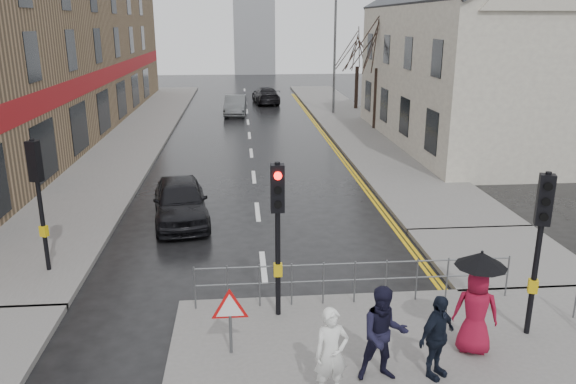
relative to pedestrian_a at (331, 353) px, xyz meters
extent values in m
plane|color=black|center=(-0.89, 2.63, -0.95)|extent=(120.00, 120.00, 0.00)
cube|color=#605E5B|center=(-7.39, 25.63, -0.88)|extent=(4.00, 44.00, 0.14)
cube|color=#605E5B|center=(5.61, 27.63, -0.88)|extent=(4.00, 40.00, 0.14)
cube|color=#605E5B|center=(5.61, 5.63, -0.88)|extent=(4.00, 4.20, 0.14)
cube|color=#886C4E|center=(-12.89, 24.63, 4.05)|extent=(8.00, 42.00, 10.00)
cube|color=beige|center=(11.11, 20.63, 2.55)|extent=(9.00, 16.00, 7.00)
cylinder|color=black|center=(-0.69, 2.83, 0.89)|extent=(0.11, 0.11, 3.40)
cube|color=black|center=(-0.69, 2.83, 2.04)|extent=(0.28, 0.22, 1.00)
cylinder|color=#FF0C07|center=(-0.69, 2.69, 2.34)|extent=(0.16, 0.04, 0.16)
cylinder|color=black|center=(-0.69, 2.69, 2.04)|extent=(0.16, 0.04, 0.16)
cylinder|color=black|center=(-0.69, 2.69, 1.74)|extent=(0.16, 0.04, 0.16)
cube|color=gold|center=(-0.69, 2.83, 0.24)|extent=(0.18, 0.14, 0.28)
cylinder|color=black|center=(4.31, 1.63, 0.89)|extent=(0.11, 0.11, 3.40)
cube|color=black|center=(4.31, 1.63, 2.04)|extent=(0.34, 0.30, 1.00)
cylinder|color=black|center=(4.26, 1.50, 2.34)|extent=(0.16, 0.09, 0.16)
cylinder|color=black|center=(4.26, 1.50, 2.04)|extent=(0.16, 0.09, 0.16)
cylinder|color=black|center=(4.26, 1.50, 1.74)|extent=(0.16, 0.09, 0.16)
cube|color=gold|center=(4.31, 1.63, 0.24)|extent=(0.22, 0.19, 0.28)
cylinder|color=black|center=(-6.39, 5.63, 0.89)|extent=(0.11, 0.11, 3.40)
cube|color=black|center=(-6.39, 5.63, 2.04)|extent=(0.34, 0.30, 1.00)
cylinder|color=black|center=(-6.34, 5.76, 2.34)|extent=(0.16, 0.09, 0.16)
cylinder|color=black|center=(-6.34, 5.76, 2.04)|extent=(0.16, 0.09, 0.16)
cylinder|color=black|center=(-6.34, 5.76, 1.74)|extent=(0.16, 0.09, 0.16)
cube|color=gold|center=(-6.39, 5.63, 0.24)|extent=(0.22, 0.19, 0.28)
cylinder|color=#595B5E|center=(-2.49, 3.23, -0.31)|extent=(0.04, 0.04, 1.00)
cylinder|color=#595B5E|center=(4.61, 3.23, -0.31)|extent=(0.04, 0.04, 1.00)
cylinder|color=#595B5E|center=(1.06, 3.23, 0.14)|extent=(7.10, 0.04, 0.04)
cylinder|color=#595B5E|center=(1.06, 3.23, -0.26)|extent=(7.10, 0.04, 0.04)
cylinder|color=#595B5E|center=(5.61, 2.13, -0.31)|extent=(0.04, 0.04, 1.00)
cylinder|color=#595B5E|center=(-1.69, 1.43, -0.38)|extent=(0.06, 0.06, 0.85)
cylinder|color=red|center=(-1.69, 1.43, 0.14)|extent=(0.80, 0.03, 0.80)
cylinder|color=white|center=(-1.69, 1.41, 0.14)|extent=(0.60, 0.03, 0.60)
cylinder|color=#595B5E|center=(5.11, 30.63, 3.19)|extent=(0.16, 0.16, 8.00)
cylinder|color=#2D2019|center=(6.61, 24.63, 0.94)|extent=(0.26, 0.26, 3.50)
cylinder|color=#2D2019|center=(7.11, 32.63, 0.69)|extent=(0.26, 0.26, 3.00)
imported|color=white|center=(0.00, 0.00, 0.00)|extent=(0.64, 0.47, 1.62)
imported|color=black|center=(0.98, 0.39, 0.07)|extent=(0.86, 0.68, 1.77)
imported|color=maroon|center=(2.93, 1.10, 0.05)|extent=(0.97, 0.79, 1.71)
cylinder|color=black|center=(2.93, 1.10, 0.15)|extent=(0.02, 0.02, 1.91)
cone|color=black|center=(2.93, 1.10, 1.10)|extent=(0.96, 0.96, 0.28)
imported|color=black|center=(1.93, 0.38, -0.02)|extent=(0.98, 0.84, 1.57)
imported|color=black|center=(-3.39, 9.39, -0.24)|extent=(2.23, 4.34, 1.41)
imported|color=#515457|center=(-1.70, 31.12, -0.28)|extent=(1.62, 4.12, 1.33)
imported|color=black|center=(0.70, 36.63, -0.30)|extent=(2.22, 4.64, 1.30)
camera|label=1|loc=(-1.42, -8.03, 5.27)|focal=35.00mm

